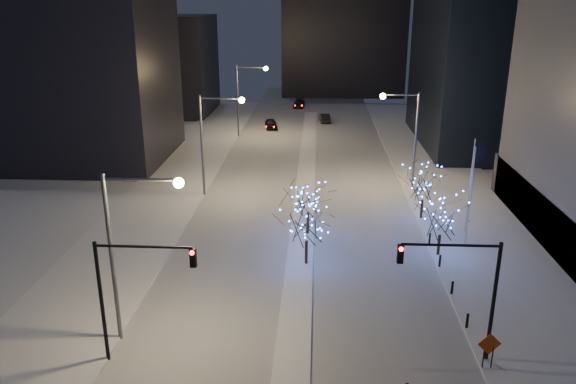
# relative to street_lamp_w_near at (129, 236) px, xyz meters

# --- Properties ---
(ground) EXTENTS (160.00, 160.00, 0.00)m
(ground) POSITION_rel_street_lamp_w_near_xyz_m (8.94, -2.00, -6.50)
(ground) COLOR white
(ground) RESTS_ON ground
(road) EXTENTS (20.00, 130.00, 0.02)m
(road) POSITION_rel_street_lamp_w_near_xyz_m (8.94, 33.00, -6.49)
(road) COLOR #B2B7C2
(road) RESTS_ON ground
(median) EXTENTS (2.00, 80.00, 0.15)m
(median) POSITION_rel_street_lamp_w_near_xyz_m (8.94, 28.00, -6.42)
(median) COLOR white
(median) RESTS_ON ground
(east_sidewalk) EXTENTS (10.00, 90.00, 0.15)m
(east_sidewalk) POSITION_rel_street_lamp_w_near_xyz_m (23.94, 18.00, -6.42)
(east_sidewalk) COLOR white
(east_sidewalk) RESTS_ON ground
(west_sidewalk) EXTENTS (8.00, 90.00, 0.15)m
(west_sidewalk) POSITION_rel_street_lamp_w_near_xyz_m (-5.06, 18.00, -6.42)
(west_sidewalk) COLOR white
(west_sidewalk) RESTS_ON ground
(filler_west_near) EXTENTS (22.00, 18.00, 24.00)m
(filler_west_near) POSITION_rel_street_lamp_w_near_xyz_m (-19.06, 38.00, 5.50)
(filler_west_near) COLOR black
(filler_west_near) RESTS_ON ground
(filler_west_far) EXTENTS (18.00, 16.00, 16.00)m
(filler_west_far) POSITION_rel_street_lamp_w_near_xyz_m (-17.06, 68.00, 1.50)
(filler_west_far) COLOR black
(filler_west_far) RESTS_ON ground
(street_lamp_w_near) EXTENTS (4.40, 0.56, 10.00)m
(street_lamp_w_near) POSITION_rel_street_lamp_w_near_xyz_m (0.00, 0.00, 0.00)
(street_lamp_w_near) COLOR #595E66
(street_lamp_w_near) RESTS_ON ground
(street_lamp_w_mid) EXTENTS (4.40, 0.56, 10.00)m
(street_lamp_w_mid) POSITION_rel_street_lamp_w_near_xyz_m (0.00, 25.00, 0.00)
(street_lamp_w_mid) COLOR #595E66
(street_lamp_w_mid) RESTS_ON ground
(street_lamp_w_far) EXTENTS (4.40, 0.56, 10.00)m
(street_lamp_w_far) POSITION_rel_street_lamp_w_near_xyz_m (0.00, 50.00, 0.00)
(street_lamp_w_far) COLOR #595E66
(street_lamp_w_far) RESTS_ON ground
(street_lamp_east) EXTENTS (3.90, 0.56, 10.00)m
(street_lamp_east) POSITION_rel_street_lamp_w_near_xyz_m (19.02, 28.00, -0.05)
(street_lamp_east) COLOR #595E66
(street_lamp_east) RESTS_ON ground
(traffic_signal_west) EXTENTS (5.26, 0.43, 7.00)m
(traffic_signal_west) POSITION_rel_street_lamp_w_near_xyz_m (0.50, -2.00, -1.74)
(traffic_signal_west) COLOR black
(traffic_signal_west) RESTS_ON ground
(traffic_signal_east) EXTENTS (5.26, 0.43, 7.00)m
(traffic_signal_east) POSITION_rel_street_lamp_w_near_xyz_m (17.88, -1.00, -1.74)
(traffic_signal_east) COLOR black
(traffic_signal_east) RESTS_ON ground
(flagpoles) EXTENTS (1.35, 2.60, 8.00)m
(flagpoles) POSITION_rel_street_lamp_w_near_xyz_m (22.30, 15.25, -1.70)
(flagpoles) COLOR silver
(flagpoles) RESTS_ON east_sidewalk
(bollards) EXTENTS (0.16, 12.16, 0.90)m
(bollards) POSITION_rel_street_lamp_w_near_xyz_m (19.14, 8.00, -5.90)
(bollards) COLOR black
(bollards) RESTS_ON east_sidewalk
(car_near) EXTENTS (2.39, 4.44, 1.44)m
(car_near) POSITION_rel_street_lamp_w_near_xyz_m (3.11, 55.57, -5.78)
(car_near) COLOR black
(car_near) RESTS_ON ground
(car_mid) EXTENTS (1.97, 4.34, 1.38)m
(car_mid) POSITION_rel_street_lamp_w_near_xyz_m (11.18, 60.64, -5.81)
(car_mid) COLOR black
(car_mid) RESTS_ON ground
(car_far) EXTENTS (2.15, 4.74, 1.35)m
(car_far) POSITION_rel_street_lamp_w_near_xyz_m (6.72, 73.09, -5.83)
(car_far) COLOR black
(car_far) RESTS_ON ground
(holiday_tree_median_near) EXTENTS (5.11, 5.11, 5.12)m
(holiday_tree_median_near) POSITION_rel_street_lamp_w_near_xyz_m (9.44, 10.02, -3.05)
(holiday_tree_median_near) COLOR black
(holiday_tree_median_near) RESTS_ON median
(holiday_tree_median_far) EXTENTS (4.35, 4.35, 4.60)m
(holiday_tree_median_far) POSITION_rel_street_lamp_w_near_xyz_m (9.44, 15.60, -3.26)
(holiday_tree_median_far) COLOR black
(holiday_tree_median_far) RESTS_ON median
(holiday_tree_plaza_near) EXTENTS (4.91, 4.91, 4.91)m
(holiday_tree_plaza_near) POSITION_rel_street_lamp_w_near_xyz_m (19.44, 12.06, -3.25)
(holiday_tree_plaza_near) COLOR black
(holiday_tree_plaza_near) RESTS_ON east_sidewalk
(holiday_tree_plaza_far) EXTENTS (5.44, 5.44, 5.09)m
(holiday_tree_plaza_far) POSITION_rel_street_lamp_w_near_xyz_m (19.44, 19.66, -3.13)
(holiday_tree_plaza_far) COLOR black
(holiday_tree_plaza_far) RESTS_ON east_sidewalk
(construction_sign) EXTENTS (1.26, 0.17, 2.09)m
(construction_sign) POSITION_rel_street_lamp_w_near_xyz_m (19.24, -1.83, -5.09)
(construction_sign) COLOR black
(construction_sign) RESTS_ON east_sidewalk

